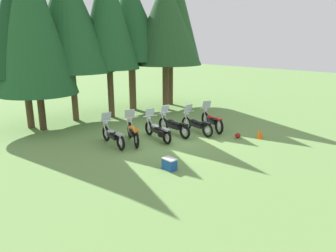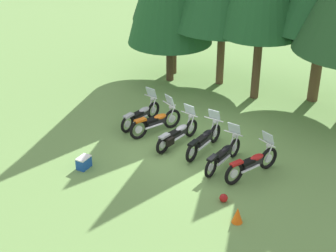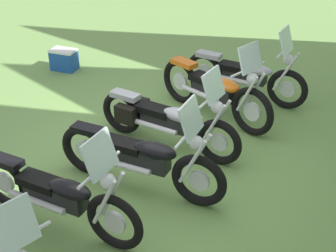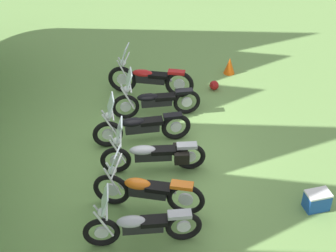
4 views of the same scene
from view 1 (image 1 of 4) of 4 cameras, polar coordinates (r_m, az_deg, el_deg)
name	(u,v)px [view 1 (image 1 of 4)]	position (r m, az deg, el deg)	size (l,w,h in m)	color
ground_plane	(166,137)	(14.45, -0.35, -2.09)	(80.00, 80.00, 0.00)	#6B934C
motorcycle_0	(113,135)	(13.43, -10.21, -1.68)	(0.63, 2.20, 1.35)	black
motorcycle_1	(133,132)	(13.63, -6.54, -1.12)	(1.10, 2.12, 1.39)	black
motorcycle_2	(158,130)	(13.98, -1.90, -0.78)	(0.82, 2.28, 1.35)	black
motorcycle_3	(173,125)	(14.71, 0.99, 0.10)	(0.77, 2.31, 1.36)	black
motorcycle_4	(196,124)	(15.01, 5.25, 0.31)	(0.72, 2.24, 1.36)	black
motorcycle_5	(212,121)	(15.72, 8.09, 0.99)	(1.06, 2.20, 1.40)	black
pine_tree_0	(19,19)	(17.13, -25.94, 17.38)	(3.71, 3.71, 8.13)	#4C3823
pine_tree_1	(32,20)	(16.44, -23.95, 17.53)	(3.78, 3.78, 8.81)	#42301E
pine_tree_2	(68,17)	(18.00, -18.04, 18.64)	(4.66, 4.66, 8.48)	brown
pine_tree_3	(107,13)	(18.35, -11.24, 19.85)	(3.43, 3.43, 8.96)	#4C3823
pine_tree_4	(130,20)	(20.37, -6.97, 18.97)	(4.47, 4.47, 8.23)	brown
pine_tree_5	(166,21)	(20.23, -0.46, 18.86)	(4.60, 4.60, 8.30)	brown
pine_tree_6	(171,4)	(22.04, 0.49, 21.71)	(4.02, 4.02, 10.47)	#4C3823
picnic_cooler	(169,164)	(10.80, 0.27, -7.02)	(0.34, 0.50, 0.41)	#19479E
traffic_cone	(260,133)	(14.84, 16.66, -1.32)	(0.32, 0.32, 0.48)	#EA590F
dropped_helmet	(238,136)	(14.63, 12.79, -1.73)	(0.26, 0.26, 0.26)	maroon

